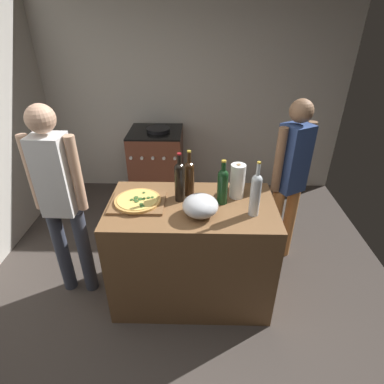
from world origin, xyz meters
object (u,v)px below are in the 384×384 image
object	(u,v)px
wine_bottle_green	(189,177)
pizza	(138,200)
mixing_bowl	(200,206)
paper_towel_roll	(237,181)
person_in_stripes	(60,196)
wine_bottle_dark	(256,193)
stove	(157,165)
wine_bottle_amber	(180,180)
person_in_red	(290,177)
wine_bottle_clear	(223,185)

from	to	relation	value
wine_bottle_green	pizza	bearing A→B (deg)	-158.63
pizza	wine_bottle_green	world-z (taller)	wine_bottle_green
mixing_bowl	paper_towel_roll	xyz separation A→B (m)	(0.28, 0.27, 0.06)
mixing_bowl	person_in_stripes	distance (m)	1.07
pizza	paper_towel_roll	size ratio (longest dim) A/B	1.26
wine_bottle_dark	stove	xyz separation A→B (m)	(-0.92, 1.74, -0.62)
wine_bottle_amber	wine_bottle_green	world-z (taller)	wine_bottle_amber
mixing_bowl	person_in_red	size ratio (longest dim) A/B	0.16
wine_bottle_green	person_in_red	distance (m)	0.94
pizza	wine_bottle_clear	world-z (taller)	wine_bottle_clear
wine_bottle_dark	person_in_red	world-z (taller)	person_in_red
mixing_bowl	person_in_red	bearing A→B (deg)	38.26
wine_bottle_dark	wine_bottle_green	world-z (taller)	wine_bottle_dark
paper_towel_roll	wine_bottle_clear	distance (m)	0.15
stove	wine_bottle_green	bearing A→B (deg)	-72.85
paper_towel_roll	wine_bottle_amber	xyz separation A→B (m)	(-0.43, -0.07, 0.04)
wine_bottle_amber	person_in_red	xyz separation A→B (m)	(0.94, 0.41, -0.17)
mixing_bowl	wine_bottle_dark	distance (m)	0.39
person_in_stripes	wine_bottle_amber	bearing A→B (deg)	2.23
mixing_bowl	wine_bottle_clear	bearing A→B (deg)	46.91
wine_bottle_clear	stove	distance (m)	1.84
person_in_red	pizza	bearing A→B (deg)	-159.05
wine_bottle_green	person_in_stripes	xyz separation A→B (m)	(-0.97, -0.12, -0.11)
wine_bottle_amber	wine_bottle_clear	bearing A→B (deg)	-5.63
person_in_stripes	wine_bottle_green	bearing A→B (deg)	7.02
paper_towel_roll	wine_bottle_clear	world-z (taller)	wine_bottle_clear
wine_bottle_clear	person_in_stripes	world-z (taller)	person_in_stripes
person_in_red	person_in_stripes	bearing A→B (deg)	-166.29
pizza	wine_bottle_amber	bearing A→B (deg)	11.52
person_in_stripes	stove	bearing A→B (deg)	72.05
person_in_stripes	person_in_red	size ratio (longest dim) A/B	1.04
mixing_bowl	wine_bottle_clear	world-z (taller)	wine_bottle_clear
mixing_bowl	person_in_stripes	xyz separation A→B (m)	(-1.06, 0.17, -0.03)
wine_bottle_amber	person_in_stripes	bearing A→B (deg)	-177.77
wine_bottle_amber	stove	world-z (taller)	wine_bottle_amber
wine_bottle_clear	stove	world-z (taller)	wine_bottle_clear
paper_towel_roll	wine_bottle_clear	bearing A→B (deg)	-140.90
wine_bottle_green	stove	size ratio (longest dim) A/B	0.39
wine_bottle_amber	mixing_bowl	bearing A→B (deg)	-52.98
wine_bottle_clear	wine_bottle_amber	size ratio (longest dim) A/B	0.90
mixing_bowl	wine_bottle_clear	size ratio (longest dim) A/B	0.72
pizza	wine_bottle_dark	distance (m)	0.86
wine_bottle_amber	wine_bottle_dark	size ratio (longest dim) A/B	0.95
stove	paper_towel_roll	bearing A→B (deg)	-61.22
mixing_bowl	paper_towel_roll	size ratio (longest dim) A/B	0.92
stove	person_in_stripes	bearing A→B (deg)	-107.95
wine_bottle_clear	wine_bottle_dark	bearing A→B (deg)	-34.98
wine_bottle_amber	pizza	bearing A→B (deg)	-168.48
wine_bottle_clear	wine_bottle_amber	xyz separation A→B (m)	(-0.31, 0.03, 0.02)
mixing_bowl	wine_bottle_dark	xyz separation A→B (m)	(0.37, 0.02, 0.09)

